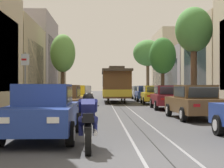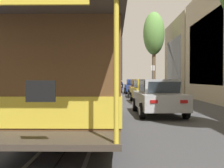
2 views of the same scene
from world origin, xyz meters
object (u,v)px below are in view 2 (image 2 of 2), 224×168
(parked_car_yellow_mid_left, at_px, (146,91))
(street_sign_post, at_px, (153,77))
(parked_car_brown_second_right, at_px, (71,88))
(street_tree_kerb_right_near, at_px, (56,41))
(parked_car_blue_near_left, at_px, (134,86))
(parked_car_silver_fourth_left, at_px, (158,97))
(parked_car_maroon_mid_right, at_px, (54,91))
(street_tree_kerb_left_near, at_px, (154,35))
(parked_car_blue_near_right, at_px, (79,86))
(cable_car_trolley, at_px, (82,77))
(street_tree_kerb_right_second, at_px, (25,23))
(parked_car_yellow_fourth_right, at_px, (20,97))
(motorcycle_with_rider, at_px, (121,87))
(parked_car_brown_second_left, at_px, (139,88))

(parked_car_yellow_mid_left, xyz_separation_m, street_sign_post, (-1.42, -7.52, 1.02))
(parked_car_brown_second_right, relative_size, street_tree_kerb_right_near, 0.55)
(parked_car_blue_near_left, xyz_separation_m, parked_car_yellow_mid_left, (-0.10, 11.96, 0.00))
(parked_car_brown_second_right, bearing_deg, parked_car_silver_fourth_left, 114.87)
(parked_car_blue_near_left, xyz_separation_m, parked_car_maroon_mid_right, (6.08, 12.41, 0.00))
(parked_car_brown_second_right, xyz_separation_m, street_tree_kerb_left_near, (-8.09, -4.74, 5.56))
(parked_car_blue_near_right, height_order, parked_car_maroon_mid_right, same)
(parked_car_blue_near_right, xyz_separation_m, cable_car_trolley, (-3.16, 22.91, 0.86))
(parked_car_maroon_mid_right, relative_size, street_tree_kerb_right_second, 0.64)
(parked_car_silver_fourth_left, relative_size, street_tree_kerb_left_near, 0.50)
(street_tree_kerb_right_near, distance_m, cable_car_trolley, 21.99)
(parked_car_maroon_mid_right, relative_size, parked_car_yellow_fourth_right, 1.00)
(street_tree_kerb_left_near, bearing_deg, parked_car_blue_near_right, -12.64)
(parked_car_brown_second_right, relative_size, motorcycle_with_rider, 2.21)
(motorcycle_with_rider, bearing_deg, parked_car_brown_second_right, 58.02)
(street_tree_kerb_right_second, xyz_separation_m, cable_car_trolley, (-4.87, 9.31, -3.56))
(parked_car_blue_near_left, relative_size, parked_car_brown_second_right, 0.99)
(street_tree_kerb_left_near, relative_size, motorcycle_with_rider, 4.41)
(street_tree_kerb_left_near, relative_size, street_tree_kerb_right_near, 1.10)
(parked_car_brown_second_left, height_order, street_sign_post, street_sign_post)
(parked_car_brown_second_right, height_order, cable_car_trolley, cable_car_trolley)
(street_tree_kerb_right_second, distance_m, street_sign_post, 12.96)
(parked_car_brown_second_left, bearing_deg, motorcycle_with_rider, -79.07)
(street_sign_post, bearing_deg, parked_car_yellow_mid_left, 79.31)
(parked_car_maroon_mid_right, xyz_separation_m, street_tree_kerb_left_near, (-8.16, -11.51, 5.56))
(parked_car_maroon_mid_right, bearing_deg, parked_car_brown_second_right, -90.58)
(parked_car_blue_near_left, height_order, parked_car_blue_near_right, same)
(parked_car_yellow_fourth_right, bearing_deg, street_tree_kerb_left_near, -114.63)
(parked_car_yellow_fourth_right, bearing_deg, parked_car_brown_second_left, -115.92)
(parked_car_blue_near_left, relative_size, parked_car_maroon_mid_right, 0.99)
(parked_car_blue_near_right, bearing_deg, motorcycle_with_rider, -170.24)
(parked_car_silver_fourth_left, distance_m, parked_car_maroon_mid_right, 8.49)
(cable_car_trolley, bearing_deg, parked_car_brown_second_left, -101.25)
(parked_car_brown_second_left, bearing_deg, parked_car_brown_second_right, -2.78)
(parked_car_silver_fourth_left, relative_size, street_sign_post, 1.50)
(motorcycle_with_rider, bearing_deg, parked_car_yellow_fourth_right, 76.98)
(parked_car_yellow_mid_left, xyz_separation_m, street_tree_kerb_right_second, (8.03, 0.68, 4.43))
(parked_car_brown_second_left, distance_m, street_sign_post, 2.29)
(parked_car_brown_second_right, distance_m, cable_car_trolley, 16.59)
(parked_car_brown_second_right, bearing_deg, parked_car_maroon_mid_right, 89.42)
(parked_car_maroon_mid_right, height_order, street_tree_kerb_left_near, street_tree_kerb_left_near)
(parked_car_maroon_mid_right, relative_size, street_tree_kerb_right_near, 0.56)
(parked_car_yellow_fourth_right, xyz_separation_m, street_tree_kerb_right_near, (2.25, -17.81, 4.90))
(parked_car_blue_near_right, distance_m, cable_car_trolley, 23.14)
(parked_car_blue_near_left, height_order, parked_car_brown_second_right, same)
(parked_car_brown_second_right, distance_m, street_tree_kerb_right_near, 7.15)
(parked_car_yellow_fourth_right, relative_size, street_tree_kerb_right_near, 0.56)
(street_sign_post, bearing_deg, parked_car_brown_second_right, 9.07)
(parked_car_silver_fourth_left, distance_m, motorcycle_with_rider, 20.25)
(parked_car_brown_second_left, height_order, street_tree_kerb_right_near, street_tree_kerb_right_near)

